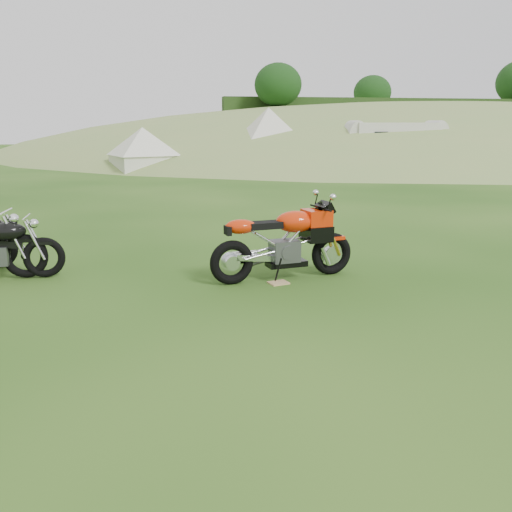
{
  "coord_description": "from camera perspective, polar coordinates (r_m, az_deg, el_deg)",
  "views": [
    {
      "loc": [
        -1.01,
        -6.33,
        2.31
      ],
      "look_at": [
        0.4,
        0.4,
        0.69
      ],
      "focal_mm": 40.0,
      "sensor_mm": 36.0,
      "label": 1
    }
  ],
  "objects": [
    {
      "name": "caravan",
      "position": [
        29.8,
        13.61,
        10.68
      ],
      "size": [
        5.3,
        2.98,
        2.35
      ],
      "primitive_type": null,
      "rotation": [
        0.0,
        0.0,
        -0.15
      ],
      "color": "beige",
      "rests_on": "ground"
    },
    {
      "name": "ground",
      "position": [
        6.82,
        -2.59,
        -6.59
      ],
      "size": [
        120.0,
        120.0,
        0.0
      ],
      "primitive_type": "plane",
      "color": "#19420E",
      "rests_on": "ground"
    },
    {
      "name": "tent_mid",
      "position": [
        30.08,
        1.24,
        11.57
      ],
      "size": [
        3.64,
        3.64,
        2.88
      ],
      "primitive_type": null,
      "rotation": [
        0.0,
        0.0,
        0.1
      ],
      "color": "beige",
      "rests_on": "ground"
    },
    {
      "name": "plywood_board",
      "position": [
        8.38,
        2.26,
        -2.7
      ],
      "size": [
        0.32,
        0.28,
        0.02
      ],
      "primitive_type": "cube",
      "rotation": [
        0.0,
        0.0,
        0.26
      ],
      "color": "tan",
      "rests_on": "ground"
    },
    {
      "name": "hillside",
      "position": [
        52.71,
        16.8,
        10.17
      ],
      "size": [
        80.0,
        64.0,
        8.0
      ],
      "primitive_type": "ellipsoid",
      "color": "#77964C",
      "rests_on": "ground"
    },
    {
      "name": "sport_motorcycle",
      "position": [
        8.49,
        2.75,
        1.94
      ],
      "size": [
        2.22,
        0.86,
        1.3
      ],
      "primitive_type": null,
      "rotation": [
        0.0,
        0.0,
        0.15
      ],
      "color": "red",
      "rests_on": "ground"
    },
    {
      "name": "hedgerow",
      "position": [
        52.71,
        16.8,
        10.17
      ],
      "size": [
        36.0,
        1.2,
        8.6
      ],
      "primitive_type": null,
      "color": "#1B3411",
      "rests_on": "ground"
    },
    {
      "name": "tent_left",
      "position": [
        27.91,
        -11.23,
        10.59
      ],
      "size": [
        3.29,
        3.29,
        2.28
      ],
      "primitive_type": null,
      "rotation": [
        0.0,
        0.0,
        0.3
      ],
      "color": "silver",
      "rests_on": "ground"
    },
    {
      "name": "tent_right",
      "position": [
        30.1,
        8.97,
        10.88
      ],
      "size": [
        2.82,
        2.82,
        2.31
      ],
      "primitive_type": null,
      "rotation": [
        0.0,
        0.0,
        -0.06
      ],
      "color": "white",
      "rests_on": "ground"
    }
  ]
}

